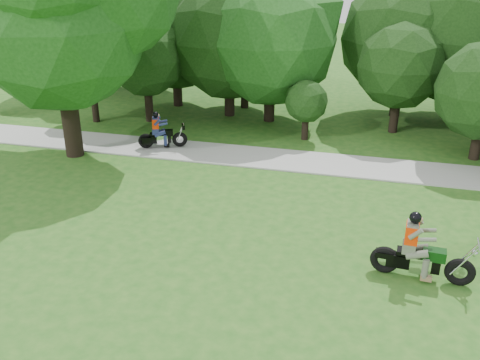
# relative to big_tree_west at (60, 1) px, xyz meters

# --- Properties ---
(ground) EXTENTS (100.00, 100.00, 0.00)m
(ground) POSITION_rel_big_tree_west_xyz_m (10.54, -6.85, -5.76)
(ground) COLOR #235B1A
(ground) RESTS_ON ground
(walkway) EXTENTS (60.00, 2.20, 0.06)m
(walkway) POSITION_rel_big_tree_west_xyz_m (10.54, 1.15, -5.73)
(walkway) COLOR #A8A8A2
(walkway) RESTS_ON ground
(tree_line) EXTENTS (38.82, 11.66, 7.29)m
(tree_line) POSITION_rel_big_tree_west_xyz_m (11.02, 7.66, -2.14)
(tree_line) COLOR black
(tree_line) RESTS_ON ground
(big_tree_west) EXTENTS (8.64, 6.56, 9.96)m
(big_tree_west) POSITION_rel_big_tree_west_xyz_m (0.00, 0.00, 0.00)
(big_tree_west) COLOR black
(big_tree_west) RESTS_ON ground
(chopper_motorcycle) EXTENTS (2.50, 0.68, 1.78)m
(chopper_motorcycle) POSITION_rel_big_tree_west_xyz_m (12.70, -5.88, -5.10)
(chopper_motorcycle) COLOR black
(chopper_motorcycle) RESTS_ON ground
(touring_motorcycle) EXTENTS (1.89, 1.14, 1.51)m
(touring_motorcycle) POSITION_rel_big_tree_west_xyz_m (3.02, 1.16, -5.15)
(touring_motorcycle) COLOR black
(touring_motorcycle) RESTS_ON walkway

